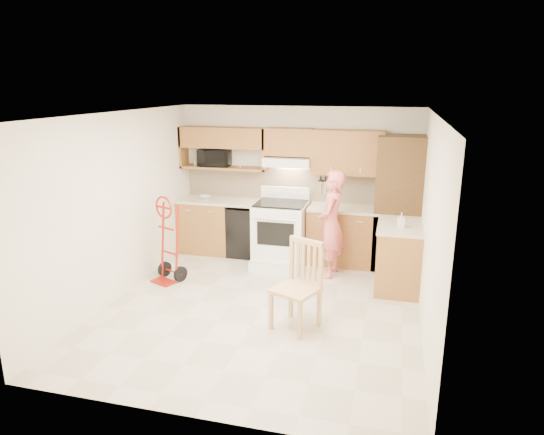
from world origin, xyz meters
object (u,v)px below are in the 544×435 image
at_px(person, 331,224).
at_px(dining_chair, 296,286).
at_px(range, 280,228).
at_px(microwave, 215,157).
at_px(hand_truck, 166,244).

distance_m(person, dining_chair, 1.79).
bearing_deg(range, microwave, 160.45).
xyz_separation_m(microwave, hand_truck, (-0.21, -1.56, -1.05)).
height_order(range, dining_chair, range).
xyz_separation_m(microwave, person, (2.11, -0.74, -0.82)).
bearing_deg(microwave, range, -25.61).
height_order(range, person, person).
xyz_separation_m(person, dining_chair, (-0.18, -1.76, -0.28)).
bearing_deg(range, person, -18.73).
relative_size(microwave, dining_chair, 0.50).
xyz_separation_m(microwave, range, (1.24, -0.44, -1.04)).
relative_size(range, person, 0.74).
relative_size(microwave, range, 0.45).
bearing_deg(hand_truck, range, 59.29).
bearing_deg(person, hand_truck, -66.58).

